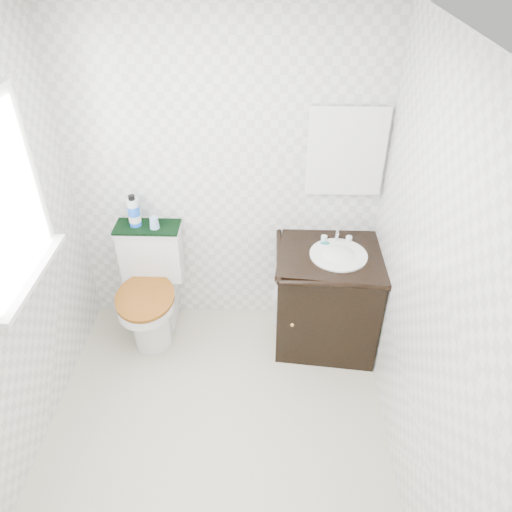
# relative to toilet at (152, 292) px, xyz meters

# --- Properties ---
(floor) EXTENTS (2.40, 2.40, 0.00)m
(floor) POSITION_rel_toilet_xyz_m (0.57, -0.96, -0.38)
(floor) COLOR beige
(floor) RESTS_ON ground
(ceiling) EXTENTS (2.40, 2.40, 0.00)m
(ceiling) POSITION_rel_toilet_xyz_m (0.57, -0.96, 2.02)
(ceiling) COLOR white
(ceiling) RESTS_ON wall_back
(wall_back) EXTENTS (2.40, 0.00, 2.40)m
(wall_back) POSITION_rel_toilet_xyz_m (0.57, 0.24, 0.82)
(wall_back) COLOR silver
(wall_back) RESTS_ON ground
(wall_right) EXTENTS (0.00, 2.40, 2.40)m
(wall_right) POSITION_rel_toilet_xyz_m (1.67, -0.96, 0.82)
(wall_right) COLOR silver
(wall_right) RESTS_ON ground
(mirror) EXTENTS (0.50, 0.02, 0.60)m
(mirror) POSITION_rel_toilet_xyz_m (1.38, 0.21, 1.07)
(mirror) COLOR silver
(mirror) RESTS_ON wall_back
(toilet) EXTENTS (0.48, 0.67, 0.88)m
(toilet) POSITION_rel_toilet_xyz_m (0.00, 0.00, 0.00)
(toilet) COLOR silver
(toilet) RESTS_ON floor
(vanity) EXTENTS (0.82, 0.72, 0.92)m
(vanity) POSITION_rel_toilet_xyz_m (1.33, -0.06, 0.05)
(vanity) COLOR black
(vanity) RESTS_ON floor
(trash_bin) EXTENTS (0.21, 0.17, 0.28)m
(trash_bin) POSITION_rel_toilet_xyz_m (1.02, 0.14, -0.24)
(trash_bin) COLOR silver
(trash_bin) RESTS_ON floor
(towel) EXTENTS (0.47, 0.22, 0.02)m
(towel) POSITION_rel_toilet_xyz_m (0.00, 0.13, 0.51)
(towel) COLOR black
(towel) RESTS_ON toilet
(mouthwash_bottle) EXTENTS (0.08, 0.08, 0.24)m
(mouthwash_bottle) POSITION_rel_toilet_xyz_m (-0.08, 0.14, 0.62)
(mouthwash_bottle) COLOR blue
(mouthwash_bottle) RESTS_ON towel
(cup) EXTENTS (0.07, 0.07, 0.09)m
(cup) POSITION_rel_toilet_xyz_m (0.06, 0.10, 0.56)
(cup) COLOR #85ACD9
(cup) RESTS_ON towel
(soap_bar) EXTENTS (0.08, 0.05, 0.02)m
(soap_bar) POSITION_rel_toilet_xyz_m (1.28, 0.04, 0.45)
(soap_bar) COLOR #166D6C
(soap_bar) RESTS_ON vanity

